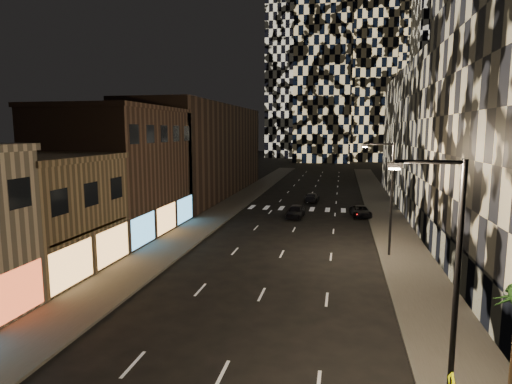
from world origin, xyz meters
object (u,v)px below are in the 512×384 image
at_px(car_dark_oncoming, 312,197).
at_px(car_dark_midlane, 296,211).
at_px(streetlight_far, 389,191).
at_px(car_dark_rightlane, 361,211).
at_px(streetlight_near, 450,272).

bearing_deg(car_dark_oncoming, car_dark_midlane, 87.68).
xyz_separation_m(streetlight_far, car_dark_rightlane, (-1.35, 16.28, -4.72)).
bearing_deg(car_dark_midlane, car_dark_oncoming, 88.38).
relative_size(car_dark_midlane, car_dark_rightlane, 0.98).
distance_m(car_dark_oncoming, car_dark_rightlane, 11.67).
relative_size(streetlight_near, car_dark_oncoming, 2.05).
xyz_separation_m(streetlight_near, car_dark_oncoming, (-7.79, 46.01, -4.72)).
bearing_deg(streetlight_far, car_dark_rightlane, 94.76).
height_order(streetlight_far, car_dark_midlane, streetlight_far).
xyz_separation_m(streetlight_near, car_dark_midlane, (-8.85, 34.13, -4.59)).
bearing_deg(streetlight_far, streetlight_near, -90.00).
xyz_separation_m(streetlight_far, car_dark_midlane, (-8.85, 14.13, -4.59)).
bearing_deg(streetlight_near, car_dark_rightlane, 92.14).
bearing_deg(streetlight_far, car_dark_midlane, 122.08).
distance_m(streetlight_far, car_dark_rightlane, 17.00).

